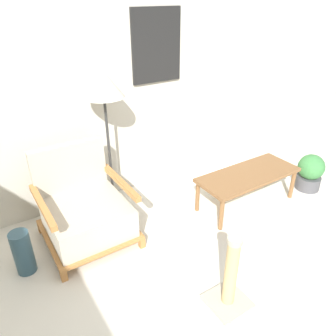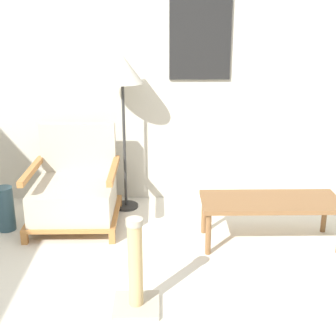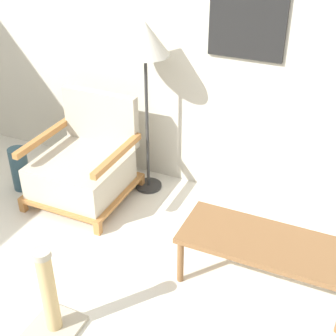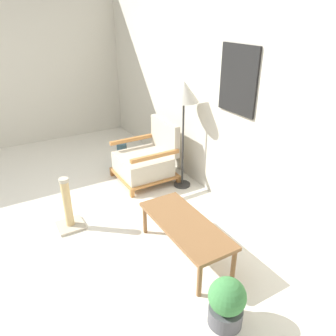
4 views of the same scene
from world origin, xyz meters
The scene contains 8 objects.
ground_plane centered at (0.00, 0.00, 0.00)m, with size 14.00×14.00×0.00m, color silver.
wall_back centered at (0.00, 2.14, 1.35)m, with size 8.00×0.09×2.70m.
armchair centered at (-0.56, 1.53, 0.30)m, with size 0.76×0.76×0.84m.
floor_lamp centered at (-0.14, 1.87, 1.26)m, with size 0.38×0.38×1.44m.
coffee_table centered at (1.07, 1.13, 0.33)m, with size 1.10×0.45×0.38m.
vase centered at (-1.14, 1.40, 0.19)m, with size 0.15×0.15×0.39m, color #2D4C5B.
potted_plant centered at (1.90, 0.96, 0.22)m, with size 0.29×0.29×0.43m.
scratching_post centered at (0.03, 0.26, 0.22)m, with size 0.29×0.29×0.62m.
Camera 1 is at (-1.24, -0.89, 2.04)m, focal length 35.00 mm.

